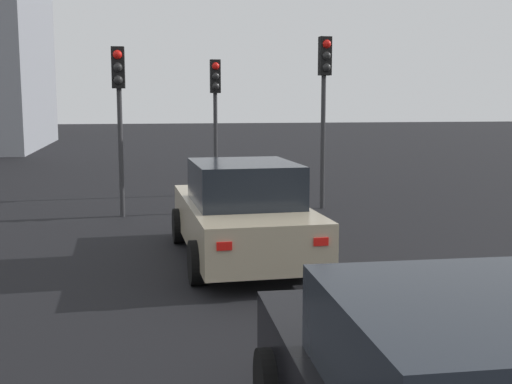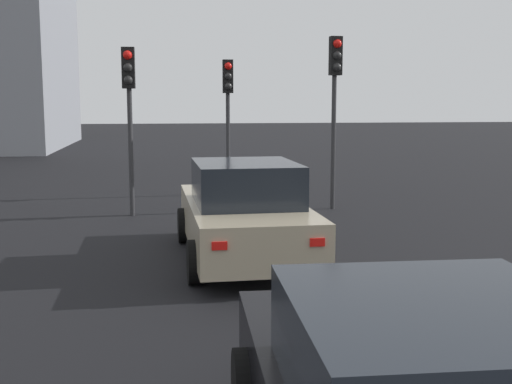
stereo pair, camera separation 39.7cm
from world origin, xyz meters
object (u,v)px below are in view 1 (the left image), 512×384
object	(u,v)px
traffic_light_near_right	(325,86)
traffic_light_far_left	(119,95)
traffic_light_near_left	(215,98)
car_beige_lead	(242,213)

from	to	relation	value
traffic_light_near_right	traffic_light_far_left	xyz separation A→B (m)	(-0.27, 4.79, -0.23)
traffic_light_near_left	traffic_light_far_left	distance (m)	3.99
traffic_light_near_left	traffic_light_far_left	xyz separation A→B (m)	(-3.08, 2.54, 0.04)
traffic_light_near_right	traffic_light_far_left	distance (m)	4.80
traffic_light_near_left	traffic_light_near_right	xyz separation A→B (m)	(-2.81, -2.25, 0.26)
car_beige_lead	traffic_light_near_right	size ratio (longest dim) A/B	1.12
car_beige_lead	traffic_light_far_left	world-z (taller)	traffic_light_far_left
traffic_light_near_left	traffic_light_near_right	size ratio (longest dim) A/B	0.91
car_beige_lead	traffic_light_near_left	distance (m)	7.73
traffic_light_far_left	traffic_light_near_right	bearing A→B (deg)	96.39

